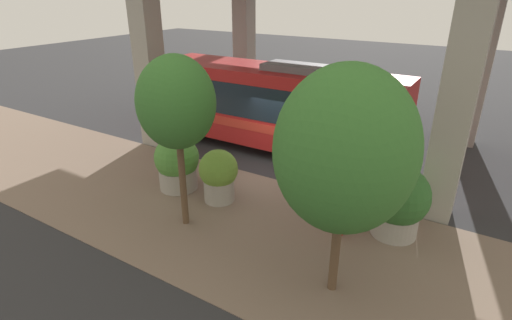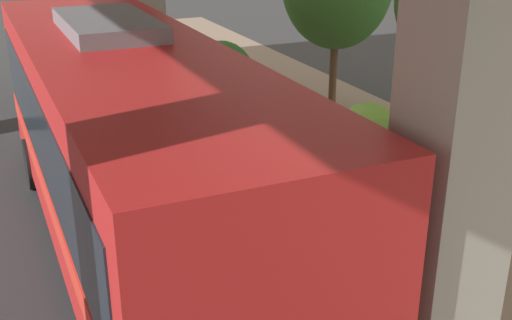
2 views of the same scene
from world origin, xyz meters
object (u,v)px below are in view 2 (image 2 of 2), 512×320
Objects in this scene: planter_front at (367,144)px; planter_middle at (221,80)px; planter_back at (423,174)px; fire_hydrant at (271,107)px; bus at (131,139)px.

planter_middle is (1.00, -5.22, 0.13)m from planter_front.
planter_back is (-0.04, 1.68, 0.02)m from planter_front.
planter_middle is at bearing -79.19° from planter_front.
planter_front is at bearing 92.69° from fire_hydrant.
fire_hydrant is at bearing -134.05° from bus.
bus is 7.11m from planter_middle.
planter_front is (-4.74, -0.75, -1.06)m from bus.
planter_back is (-0.22, 5.64, 0.38)m from fire_hydrant.
bus is 4.98m from planter_back.
bus reaches higher than planter_middle.
planter_front is 1.68m from planter_back.
bus is at bearing -11.02° from planter_back.
bus is 4.92m from planter_front.
planter_middle reaches higher than planter_back.
bus is 6.71m from fire_hydrant.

